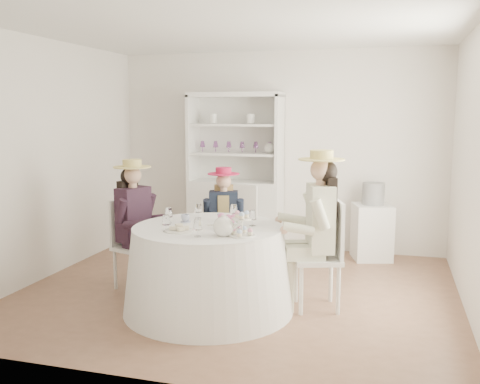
# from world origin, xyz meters

# --- Properties ---
(ground) EXTENTS (4.50, 4.50, 0.00)m
(ground) POSITION_xyz_m (0.00, 0.00, 0.00)
(ground) COLOR brown
(ground) RESTS_ON ground
(ceiling) EXTENTS (4.50, 4.50, 0.00)m
(ceiling) POSITION_xyz_m (0.00, 0.00, 2.70)
(ceiling) COLOR white
(ceiling) RESTS_ON wall_back
(wall_back) EXTENTS (4.50, 0.00, 4.50)m
(wall_back) POSITION_xyz_m (0.00, 2.00, 1.35)
(wall_back) COLOR silver
(wall_back) RESTS_ON ground
(wall_front) EXTENTS (4.50, 0.00, 4.50)m
(wall_front) POSITION_xyz_m (0.00, -2.00, 1.35)
(wall_front) COLOR silver
(wall_front) RESTS_ON ground
(wall_left) EXTENTS (0.00, 4.50, 4.50)m
(wall_left) POSITION_xyz_m (-2.25, 0.00, 1.35)
(wall_left) COLOR silver
(wall_left) RESTS_ON ground
(wall_right) EXTENTS (0.00, 4.50, 4.50)m
(wall_right) POSITION_xyz_m (2.25, 0.00, 1.35)
(wall_right) COLOR silver
(wall_right) RESTS_ON ground
(tea_table) EXTENTS (1.62, 1.62, 0.82)m
(tea_table) POSITION_xyz_m (-0.12, -0.58, 0.41)
(tea_table) COLOR white
(tea_table) RESTS_ON ground
(hutch) EXTENTS (1.32, 0.61, 2.14)m
(hutch) POSITION_xyz_m (-0.54, 1.77, 0.76)
(hutch) COLOR silver
(hutch) RESTS_ON ground
(side_table) EXTENTS (0.57, 0.57, 0.71)m
(side_table) POSITION_xyz_m (1.31, 1.70, 0.36)
(side_table) COLOR silver
(side_table) RESTS_ON ground
(hatbox) EXTENTS (0.37, 0.37, 0.28)m
(hatbox) POSITION_xyz_m (1.31, 1.70, 0.85)
(hatbox) COLOR black
(hatbox) RESTS_ON side_table
(guest_left) EXTENTS (0.57, 0.53, 1.39)m
(guest_left) POSITION_xyz_m (-1.07, -0.19, 0.78)
(guest_left) COLOR silver
(guest_left) RESTS_ON ground
(guest_mid) EXTENTS (0.48, 0.51, 1.27)m
(guest_mid) POSITION_xyz_m (-0.29, 0.44, 0.72)
(guest_mid) COLOR silver
(guest_mid) RESTS_ON ground
(guest_right) EXTENTS (0.63, 0.58, 1.53)m
(guest_right) POSITION_xyz_m (0.86, -0.26, 0.86)
(guest_right) COLOR silver
(guest_right) RESTS_ON ground
(spare_chair) EXTENTS (0.47, 0.47, 0.97)m
(spare_chair) POSITION_xyz_m (-0.26, 1.37, 0.52)
(spare_chair) COLOR silver
(spare_chair) RESTS_ON ground
(teacup_a) EXTENTS (0.10, 0.10, 0.07)m
(teacup_a) POSITION_xyz_m (-0.39, -0.46, 0.85)
(teacup_a) COLOR white
(teacup_a) RESTS_ON tea_table
(teacup_b) EXTENTS (0.07, 0.07, 0.06)m
(teacup_b) POSITION_xyz_m (-0.09, -0.30, 0.85)
(teacup_b) COLOR white
(teacup_b) RESTS_ON tea_table
(teacup_c) EXTENTS (0.11, 0.11, 0.07)m
(teacup_c) POSITION_xyz_m (0.08, -0.41, 0.85)
(teacup_c) COLOR white
(teacup_c) RESTS_ON tea_table
(flower_bowl) EXTENTS (0.26, 0.26, 0.06)m
(flower_bowl) POSITION_xyz_m (0.11, -0.57, 0.85)
(flower_bowl) COLOR white
(flower_bowl) RESTS_ON tea_table
(flower_arrangement) EXTENTS (0.18, 0.18, 0.07)m
(flower_arrangement) POSITION_xyz_m (0.10, -0.62, 0.90)
(flower_arrangement) COLOR pink
(flower_arrangement) RESTS_ON tea_table
(table_teapot) EXTENTS (0.25, 0.18, 0.19)m
(table_teapot) POSITION_xyz_m (0.14, -0.91, 0.90)
(table_teapot) COLOR white
(table_teapot) RESTS_ON tea_table
(sandwich_plate) EXTENTS (0.27, 0.27, 0.06)m
(sandwich_plate) POSITION_xyz_m (-0.30, -0.85, 0.83)
(sandwich_plate) COLOR white
(sandwich_plate) RESTS_ON tea_table
(cupcake_stand) EXTENTS (0.23, 0.23, 0.21)m
(cupcake_stand) POSITION_xyz_m (0.29, -0.87, 0.89)
(cupcake_stand) COLOR white
(cupcake_stand) RESTS_ON tea_table
(stemware_set) EXTENTS (0.89, 0.89, 0.15)m
(stemware_set) POSITION_xyz_m (-0.12, -0.58, 0.89)
(stemware_set) COLOR white
(stemware_set) RESTS_ON tea_table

